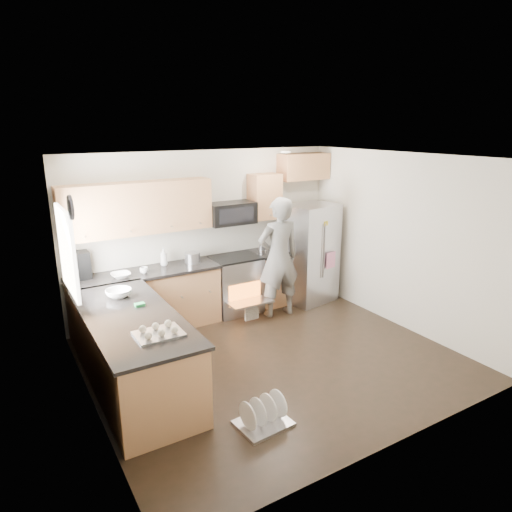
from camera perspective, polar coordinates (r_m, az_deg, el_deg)
ground at (r=6.17m, az=2.13°, el=-12.70°), size 4.50×4.50×0.00m
room_shell at (r=5.55m, az=1.90°, el=2.60°), size 4.54×4.04×2.62m
back_cabinet_run at (r=7.00m, az=-9.68°, el=-0.78°), size 4.45×0.64×2.50m
peninsula at (r=5.52m, az=-15.04°, el=-11.48°), size 0.96×2.36×1.02m
stove_range at (r=7.41m, az=-2.65°, el=-1.95°), size 0.76×0.97×1.79m
refrigerator at (r=7.86m, az=6.82°, el=0.32°), size 0.93×0.78×1.69m
person at (r=7.17m, az=2.85°, el=-0.20°), size 0.74×0.53×1.92m
dish_rack at (r=4.95m, az=0.91°, el=-19.50°), size 0.56×0.46×0.33m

